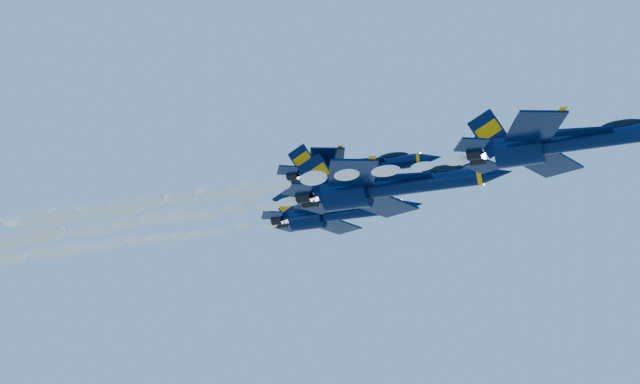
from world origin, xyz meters
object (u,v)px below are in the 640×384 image
(jet_lead, at_px, (564,142))
(jet_third, at_px, (354,168))
(jet_fourth, at_px, (337,213))
(jet_second, at_px, (388,186))

(jet_lead, height_order, jet_third, jet_third)
(jet_lead, xyz_separation_m, jet_fourth, (-27.03, 27.08, 6.36))
(jet_fourth, bearing_deg, jet_third, -64.31)
(jet_lead, height_order, jet_second, jet_second)
(jet_lead, relative_size, jet_second, 0.82)
(jet_lead, bearing_deg, jet_third, 146.90)
(jet_second, relative_size, jet_third, 1.28)
(jet_fourth, bearing_deg, jet_second, -57.46)
(jet_third, relative_size, jet_fourth, 0.87)
(jet_fourth, bearing_deg, jet_lead, -45.05)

